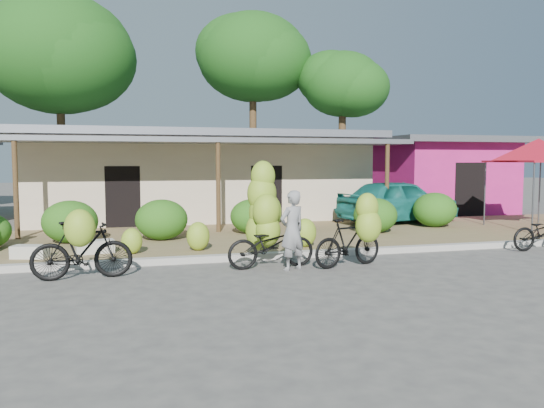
{
  "coord_description": "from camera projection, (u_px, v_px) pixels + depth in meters",
  "views": [
    {
      "loc": [
        -2.6,
        -9.72,
        2.28
      ],
      "look_at": [
        0.82,
        2.93,
        1.2
      ],
      "focal_mm": 35.0,
      "sensor_mm": 36.0,
      "label": 1
    }
  ],
  "objects": [
    {
      "name": "hedge_5",
      "position": [
        435.0,
        210.0,
        17.25
      ],
      "size": [
        1.44,
        1.29,
        1.12
      ],
      "primitive_type": "ellipsoid",
      "color": "#285513",
      "rests_on": "sidewalk"
    },
    {
      "name": "hedge_2",
      "position": [
        162.0,
        220.0,
        14.41
      ],
      "size": [
        1.42,
        1.27,
        1.1
      ],
      "primitive_type": "ellipsoid",
      "color": "#285513",
      "rests_on": "sidewalk"
    },
    {
      "name": "tree_center_right",
      "position": [
        249.0,
        56.0,
        26.45
      ],
      "size": [
        5.57,
        5.48,
        9.59
      ],
      "color": "brown",
      "rests_on": "ground"
    },
    {
      "name": "loose_banana_b",
      "position": [
        198.0,
        236.0,
        12.7
      ],
      "size": [
        0.55,
        0.47,
        0.69
      ],
      "primitive_type": "ellipsoid",
      "color": "#7BA328",
      "rests_on": "sidewalk"
    },
    {
      "name": "shop_pink",
      "position": [
        436.0,
        174.0,
        23.39
      ],
      "size": [
        6.0,
        6.0,
        3.25
      ],
      "color": "#CC1F79",
      "rests_on": "ground"
    },
    {
      "name": "tree_far_center",
      "position": [
        54.0,
        52.0,
        23.66
      ],
      "size": [
        6.62,
        6.61,
        9.64
      ],
      "color": "brown",
      "rests_on": "ground"
    },
    {
      "name": "loose_banana_c",
      "position": [
        305.0,
        233.0,
        13.25
      ],
      "size": [
        0.57,
        0.49,
        0.72
      ],
      "primitive_type": "ellipsoid",
      "color": "#7BA328",
      "rests_on": "sidewalk"
    },
    {
      "name": "bike_left",
      "position": [
        82.0,
        247.0,
        10.05
      ],
      "size": [
        1.9,
        1.19,
        1.41
      ],
      "rotation": [
        0.0,
        0.0,
        1.62
      ],
      "color": "black",
      "rests_on": "ground"
    },
    {
      "name": "sack_far",
      "position": [
        30.0,
        252.0,
        11.74
      ],
      "size": [
        0.83,
        0.57,
        0.28
      ],
      "primitive_type": "cube",
      "rotation": [
        0.0,
        0.0,
        -0.28
      ],
      "color": "beige",
      "rests_on": "sidewalk"
    },
    {
      "name": "shop_main",
      "position": [
        198.0,
        175.0,
        20.59
      ],
      "size": [
        13.0,
        8.5,
        3.35
      ],
      "color": "beige",
      "rests_on": "ground"
    },
    {
      "name": "sack_near",
      "position": [
        95.0,
        247.0,
        12.37
      ],
      "size": [
        0.91,
        0.55,
        0.3
      ],
      "primitive_type": "cube",
      "rotation": [
        0.0,
        0.0,
        0.18
      ],
      "color": "beige",
      "rests_on": "sidewalk"
    },
    {
      "name": "loose_banana_a",
      "position": [
        132.0,
        241.0,
        12.25
      ],
      "size": [
        0.48,
        0.41,
        0.6
      ],
      "primitive_type": "ellipsoid",
      "color": "#7BA328",
      "rests_on": "sidewalk"
    },
    {
      "name": "curb",
      "position": [
        248.0,
        257.0,
        12.14
      ],
      "size": [
        60.0,
        0.25,
        0.15
      ],
      "primitive_type": "cube",
      "color": "#A8A399",
      "rests_on": "ground"
    },
    {
      "name": "tree_near_right",
      "position": [
        338.0,
        83.0,
        25.68
      ],
      "size": [
        4.12,
        3.92,
        7.59
      ],
      "color": "brown",
      "rests_on": "ground"
    },
    {
      "name": "bike_far_right",
      "position": [
        544.0,
        232.0,
        13.42
      ],
      "size": [
        1.82,
        0.65,
        0.95
      ],
      "rotation": [
        0.0,
        0.0,
        1.56
      ],
      "color": "black",
      "rests_on": "ground"
    },
    {
      "name": "hedge_4",
      "position": [
        375.0,
        215.0,
        15.88
      ],
      "size": [
        1.33,
        1.2,
        1.04
      ],
      "primitive_type": "ellipsoid",
      "color": "#285513",
      "rests_on": "sidewalk"
    },
    {
      "name": "hedge_3",
      "position": [
        252.0,
        216.0,
        15.68
      ],
      "size": [
        1.31,
        1.18,
        1.02
      ],
      "primitive_type": "ellipsoid",
      "color": "#285513",
      "rests_on": "sidewalk"
    },
    {
      "name": "bike_right",
      "position": [
        353.0,
        237.0,
        11.21
      ],
      "size": [
        1.79,
        1.32,
        1.62
      ],
      "rotation": [
        0.0,
        0.0,
        1.83
      ],
      "color": "black",
      "rests_on": "ground"
    },
    {
      "name": "bike_center",
      "position": [
        267.0,
        225.0,
        11.44
      ],
      "size": [
        1.94,
        1.25,
        2.28
      ],
      "rotation": [
        0.0,
        0.0,
        1.63
      ],
      "color": "black",
      "rests_on": "ground"
    },
    {
      "name": "vendor",
      "position": [
        292.0,
        230.0,
        10.99
      ],
      "size": [
        0.71,
        0.6,
        1.67
      ],
      "primitive_type": "imported",
      "rotation": [
        0.0,
        0.0,
        3.54
      ],
      "color": "gray",
      "rests_on": "ground"
    },
    {
      "name": "hedge_1",
      "position": [
        70.0,
        222.0,
        13.9
      ],
      "size": [
        1.43,
        1.29,
        1.11
      ],
      "primitive_type": "ellipsoid",
      "color": "#285513",
      "rests_on": "sidewalk"
    },
    {
      "name": "ground",
      "position": [
        271.0,
        279.0,
        10.22
      ],
      "size": [
        100.0,
        100.0,
        0.0
      ],
      "primitive_type": "plane",
      "color": "#4B4845",
      "rests_on": "ground"
    },
    {
      "name": "red_canopy",
      "position": [
        538.0,
        150.0,
        16.87
      ],
      "size": [
        3.5,
        3.5,
        2.86
      ],
      "color": "#59595E",
      "rests_on": "sidewalk"
    },
    {
      "name": "sidewalk",
      "position": [
        225.0,
        239.0,
        15.02
      ],
      "size": [
        60.0,
        6.0,
        0.12
      ],
      "primitive_type": "cube",
      "color": "olive",
      "rests_on": "ground"
    },
    {
      "name": "teal_van",
      "position": [
        398.0,
        201.0,
        18.4
      ],
      "size": [
        4.73,
        2.7,
        1.51
      ],
      "primitive_type": "imported",
      "rotation": [
        0.0,
        0.0,
        1.79
      ],
      "color": "#187069",
      "rests_on": "sidewalk"
    }
  ]
}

